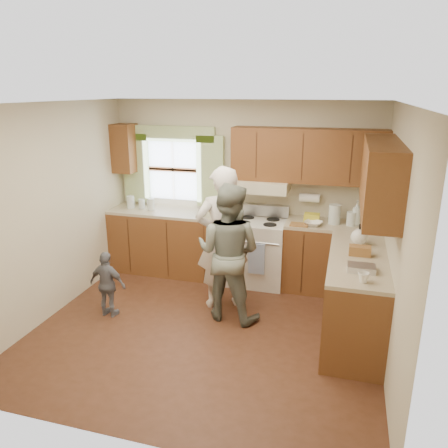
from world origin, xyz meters
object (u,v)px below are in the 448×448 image
(woman_left, at_px, (222,238))
(woman_right, at_px, (228,252))
(stove, at_px, (258,251))
(child, at_px, (108,284))

(woman_left, xyz_separation_m, woman_right, (0.15, -0.26, -0.07))
(stove, distance_m, child, 2.10)
(stove, relative_size, woman_left, 0.60)
(child, bearing_deg, woman_right, -160.07)
(child, bearing_deg, stove, -131.90)
(woman_left, distance_m, child, 1.47)
(woman_right, bearing_deg, stove, -88.69)
(woman_left, relative_size, child, 2.19)
(stove, distance_m, woman_left, 0.96)
(stove, relative_size, child, 1.31)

